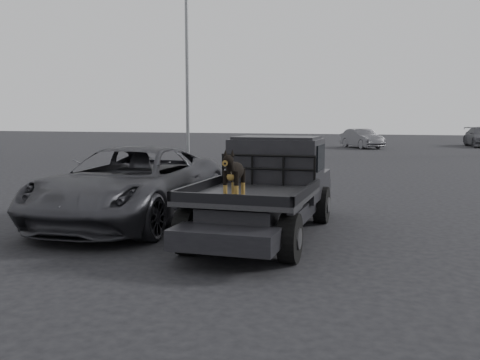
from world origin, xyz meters
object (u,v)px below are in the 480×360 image
(flatbed_ute, at_px, (265,211))
(dog, at_px, (234,175))
(parked_suv, at_px, (130,185))
(distant_car_a, at_px, (362,138))
(floodlight_near, at_px, (186,15))

(flatbed_ute, height_order, dog, dog)
(parked_suv, distance_m, distant_car_a, 28.53)
(parked_suv, xyz_separation_m, distant_car_a, (2.60, 28.41, -0.11))
(flatbed_ute, relative_size, floodlight_near, 0.40)
(floodlight_near, bearing_deg, flatbed_ute, -63.17)
(distant_car_a, bearing_deg, flatbed_ute, -121.55)
(flatbed_ute, height_order, parked_suv, parked_suv)
(dog, height_order, floodlight_near, floodlight_near)
(dog, bearing_deg, floodlight_near, 114.64)
(dog, relative_size, parked_suv, 0.13)
(flatbed_ute, relative_size, distant_car_a, 1.33)
(floodlight_near, bearing_deg, dog, -65.36)
(distant_car_a, xyz_separation_m, floodlight_near, (-8.22, -11.81, 6.75))
(distant_car_a, relative_size, floodlight_near, 0.30)
(flatbed_ute, distance_m, distant_car_a, 28.88)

